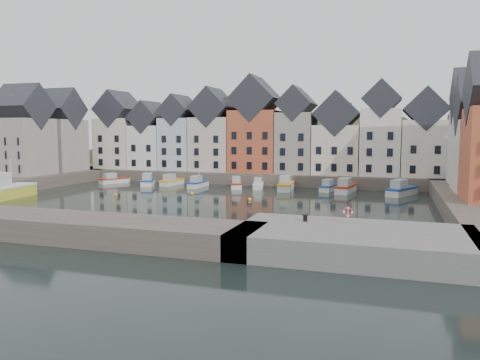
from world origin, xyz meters
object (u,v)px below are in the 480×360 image
at_px(boat_a, 113,180).
at_px(life_ring_post, 348,212).
at_px(mooring_bollard, 305,218).
at_px(boat_d, 198,183).
at_px(large_vessel, 0,190).

xyz_separation_m(boat_a, life_ring_post, (45.57, -35.15, 2.23)).
bearing_deg(mooring_bollard, boat_a, 139.78).
bearing_deg(boat_a, mooring_bollard, -15.36).
bearing_deg(boat_d, large_vessel, -132.81).
height_order(boat_a, life_ring_post, life_ring_post).
bearing_deg(large_vessel, boat_d, 41.04).
distance_m(boat_d, large_vessel, 30.15).
relative_size(boat_d, mooring_bollard, 19.86).
height_order(boat_a, large_vessel, large_vessel).
relative_size(boat_d, life_ring_post, 8.55).
height_order(boat_a, mooring_bollard, mooring_bollard).
distance_m(boat_a, large_vessel, 23.40).
distance_m(boat_a, boat_d, 17.25).
relative_size(large_vessel, life_ring_post, 8.89).
relative_size(large_vessel, mooring_bollard, 20.64).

